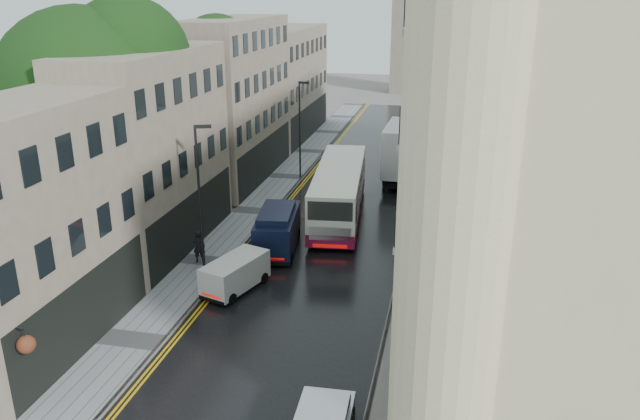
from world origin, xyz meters
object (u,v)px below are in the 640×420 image
at_px(cream_bus, 313,209).
at_px(white_lorry, 385,157).
at_px(tree_far, 192,102).
at_px(lamp_post_near, 200,199).
at_px(pedestrian, 199,246).
at_px(lamp_post_far, 300,131).
at_px(tree_near, 90,129).
at_px(navy_van, 255,240).
at_px(white_van, 206,281).

distance_m(cream_bus, white_lorry, 11.43).
xyz_separation_m(tree_far, lamp_post_near, (6.51, -14.57, -2.30)).
bearing_deg(pedestrian, cream_bus, -141.84).
xyz_separation_m(cream_bus, lamp_post_near, (-4.63, -5.84, 2.24)).
bearing_deg(tree_far, lamp_post_far, 19.96).
xyz_separation_m(tree_near, pedestrian, (6.36, -1.07, -5.91)).
distance_m(white_lorry, pedestrian, 18.29).
height_order(cream_bus, lamp_post_near, lamp_post_near).
xyz_separation_m(cream_bus, pedestrian, (-5.08, -5.34, -0.65)).
relative_size(cream_bus, white_lorry, 1.43).
xyz_separation_m(white_lorry, navy_van, (-5.21, -15.48, -0.94)).
xyz_separation_m(tree_far, white_van, (7.90, -17.60, -5.36)).
bearing_deg(lamp_post_near, tree_far, 95.75).
distance_m(cream_bus, navy_van, 5.00).
bearing_deg(white_van, tree_far, 132.15).
bearing_deg(lamp_post_near, lamp_post_far, 68.39).
bearing_deg(tree_near, cream_bus, 20.48).
height_order(cream_bus, lamp_post_far, lamp_post_far).
bearing_deg(white_lorry, tree_near, -132.19).
bearing_deg(cream_bus, pedestrian, -139.36).
bearing_deg(white_van, lamp_post_far, 109.10).
xyz_separation_m(cream_bus, white_van, (-3.24, -8.87, -0.82)).
bearing_deg(tree_far, pedestrian, -66.68).
height_order(tree_near, cream_bus, tree_near).
relative_size(navy_van, lamp_post_near, 0.67).
xyz_separation_m(tree_near, navy_van, (9.27, -0.21, -5.62)).
distance_m(white_van, pedestrian, 3.98).
bearing_deg(lamp_post_near, white_lorry, 47.19).
bearing_deg(navy_van, lamp_post_far, 87.59).
height_order(pedestrian, lamp_post_near, lamp_post_near).
xyz_separation_m(pedestrian, lamp_post_far, (1.44, 16.79, 2.80)).
relative_size(navy_van, pedestrian, 2.80).
height_order(white_lorry, pedestrian, white_lorry).
distance_m(white_van, lamp_post_near, 4.53).
height_order(cream_bus, pedestrian, cream_bus).
height_order(navy_van, lamp_post_near, lamp_post_near).
bearing_deg(pedestrian, tree_far, -74.97).
relative_size(white_van, pedestrian, 2.04).
bearing_deg(pedestrian, white_van, 109.16).
bearing_deg(cream_bus, white_lorry, 68.75).
xyz_separation_m(pedestrian, lamp_post_near, (0.45, -0.50, 2.89)).
bearing_deg(cream_bus, tree_far, 136.11).
bearing_deg(lamp_post_far, tree_far, -154.88).
bearing_deg(white_van, navy_van, 94.30).
bearing_deg(cream_bus, tree_near, -165.34).
xyz_separation_m(tree_far, white_lorry, (14.18, 2.27, -3.96)).
bearing_deg(white_van, pedestrian, 135.42).
height_order(tree_far, white_van, tree_far).
relative_size(tree_near, cream_bus, 1.13).
relative_size(tree_far, white_lorry, 1.46).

